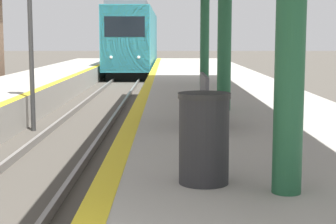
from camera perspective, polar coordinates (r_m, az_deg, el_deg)
train at (r=39.61m, az=-3.27°, el=7.31°), size 2.72×18.47×4.45m
signal_mid at (r=15.03m, az=-13.75°, el=10.20°), size 0.36×0.31×4.56m
trash_bin at (r=6.10m, az=3.81°, el=-2.67°), size 0.57×0.57×0.99m
bench at (r=10.15m, az=3.12°, el=1.36°), size 0.44×1.60×0.92m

